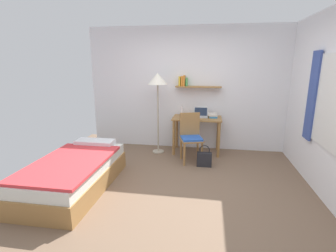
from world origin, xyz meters
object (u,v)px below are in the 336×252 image
object	(u,v)px
water_bottle	(182,112)
book_stack	(213,115)
desk_chair	(191,136)
standing_lamp	(158,83)
desk	(197,124)
laptop	(201,114)
bed	(75,173)
handbag	(204,159)

from	to	relation	value
water_bottle	book_stack	distance (m)	0.64
desk_chair	standing_lamp	distance (m)	1.24
book_stack	water_bottle	bearing A→B (deg)	-178.42
water_bottle	desk_chair	bearing A→B (deg)	-66.20
desk	laptop	distance (m)	0.23
bed	desk_chair	xyz separation A→B (m)	(1.62, 1.40, 0.27)
laptop	handbag	world-z (taller)	laptop
desk_chair	standing_lamp	size ratio (longest dim) A/B	0.56
desk	water_bottle	size ratio (longest dim) A/B	4.65
bed	laptop	distance (m)	2.72
book_stack	handbag	size ratio (longest dim) A/B	0.61
bed	book_stack	world-z (taller)	book_stack
bed	handbag	size ratio (longest dim) A/B	4.61
water_bottle	handbag	world-z (taller)	water_bottle
desk_chair	book_stack	world-z (taller)	desk_chair
desk_chair	book_stack	size ratio (longest dim) A/B	3.74
bed	book_stack	distance (m)	2.87
desk	standing_lamp	size ratio (longest dim) A/B	0.60
book_stack	handbag	world-z (taller)	book_stack
laptop	water_bottle	size ratio (longest dim) A/B	1.37
standing_lamp	laptop	size ratio (longest dim) A/B	5.60
desk	desk_chair	distance (m)	0.52
bed	water_bottle	bearing A→B (deg)	54.31
desk	handbag	bearing A→B (deg)	-75.92
desk_chair	water_bottle	xyz separation A→B (m)	(-0.24, 0.54, 0.36)
laptop	water_bottle	xyz separation A→B (m)	(-0.39, -0.04, 0.06)
laptop	bed	bearing A→B (deg)	-132.04
water_bottle	book_stack	world-z (taller)	water_bottle
desk	standing_lamp	xyz separation A→B (m)	(-0.80, -0.13, 0.85)
standing_lamp	handbag	bearing A→B (deg)	-31.99
desk	desk_chair	world-z (taller)	desk_chair
desk	standing_lamp	world-z (taller)	standing_lamp
water_bottle	standing_lamp	bearing A→B (deg)	-161.20
laptop	book_stack	distance (m)	0.25
standing_lamp	desk	bearing A→B (deg)	9.02
water_bottle	handbag	bearing A→B (deg)	-56.83
water_bottle	bed	bearing A→B (deg)	-125.69
desk	desk_chair	size ratio (longest dim) A/B	1.08
bed	standing_lamp	bearing A→B (deg)	62.74
bed	laptop	bearing A→B (deg)	47.96
water_bottle	laptop	bearing A→B (deg)	6.06
bed	standing_lamp	world-z (taller)	standing_lamp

